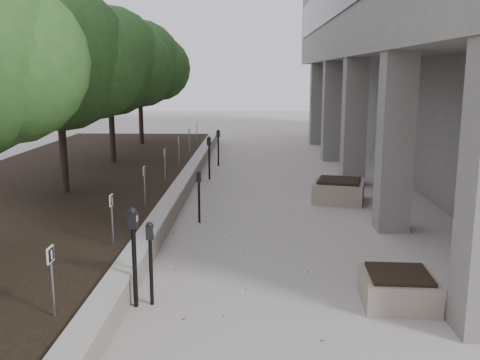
# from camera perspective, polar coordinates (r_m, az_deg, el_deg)

# --- Properties ---
(retaining_wall) EXTENTS (0.39, 26.00, 0.50)m
(retaining_wall) POSITION_cam_1_polar(r_m,az_deg,el_deg) (15.50, -6.26, -1.01)
(retaining_wall) COLOR gray
(retaining_wall) RESTS_ON ground
(planting_bed) EXTENTS (7.00, 26.00, 0.40)m
(planting_bed) POSITION_cam_1_polar(r_m,az_deg,el_deg) (16.41, -19.08, -1.06)
(planting_bed) COLOR black
(planting_bed) RESTS_ON ground
(crabapple_tree_3) EXTENTS (4.60, 4.00, 5.44)m
(crabapple_tree_3) POSITION_cam_1_polar(r_m,az_deg,el_deg) (14.89, -18.60, 9.12)
(crabapple_tree_3) COLOR #26531F
(crabapple_tree_3) RESTS_ON planting_bed
(crabapple_tree_4) EXTENTS (4.60, 4.00, 5.44)m
(crabapple_tree_4) POSITION_cam_1_polar(r_m,az_deg,el_deg) (19.67, -13.61, 9.78)
(crabapple_tree_4) COLOR #26531F
(crabapple_tree_4) RESTS_ON planting_bed
(crabapple_tree_5) EXTENTS (4.60, 4.00, 5.44)m
(crabapple_tree_5) POSITION_cam_1_polar(r_m,az_deg,el_deg) (24.53, -10.58, 10.14)
(crabapple_tree_5) COLOR #26531F
(crabapple_tree_5) RESTS_ON planting_bed
(parking_sign_2) EXTENTS (0.04, 0.22, 0.96)m
(parking_sign_2) POSITION_cam_1_polar(r_m,az_deg,el_deg) (7.49, -19.26, -10.16)
(parking_sign_2) COLOR black
(parking_sign_2) RESTS_ON planting_bed
(parking_sign_3) EXTENTS (0.04, 0.22, 0.96)m
(parking_sign_3) POSITION_cam_1_polar(r_m,az_deg,el_deg) (10.20, -13.38, -4.12)
(parking_sign_3) COLOR black
(parking_sign_3) RESTS_ON planting_bed
(parking_sign_4) EXTENTS (0.04, 0.22, 0.96)m
(parking_sign_4) POSITION_cam_1_polar(r_m,az_deg,el_deg) (13.04, -10.06, -0.64)
(parking_sign_4) COLOR black
(parking_sign_4) RESTS_ON planting_bed
(parking_sign_5) EXTENTS (0.04, 0.22, 0.96)m
(parking_sign_5) POSITION_cam_1_polar(r_m,az_deg,el_deg) (15.94, -7.94, 1.59)
(parking_sign_5) COLOR black
(parking_sign_5) RESTS_ON planting_bed
(parking_sign_6) EXTENTS (0.04, 0.22, 0.96)m
(parking_sign_6) POSITION_cam_1_polar(r_m,az_deg,el_deg) (18.87, -6.47, 3.13)
(parking_sign_6) COLOR black
(parking_sign_6) RESTS_ON planting_bed
(parking_sign_7) EXTENTS (0.04, 0.22, 0.96)m
(parking_sign_7) POSITION_cam_1_polar(r_m,az_deg,el_deg) (21.82, -5.40, 4.26)
(parking_sign_7) COLOR black
(parking_sign_7) RESTS_ON planting_bed
(parking_sign_8) EXTENTS (0.04, 0.22, 0.96)m
(parking_sign_8) POSITION_cam_1_polar(r_m,az_deg,el_deg) (24.78, -4.58, 5.11)
(parking_sign_8) COLOR black
(parking_sign_8) RESTS_ON planting_bed
(parking_meter_1) EXTENTS (0.17, 0.13, 1.57)m
(parking_meter_1) POSITION_cam_1_polar(r_m,az_deg,el_deg) (8.38, -11.13, -8.09)
(parking_meter_1) COLOR black
(parking_meter_1) RESTS_ON ground
(parking_meter_2) EXTENTS (0.13, 0.10, 1.33)m
(parking_meter_2) POSITION_cam_1_polar(r_m,az_deg,el_deg) (8.45, -9.42, -8.73)
(parking_meter_2) COLOR black
(parking_meter_2) RESTS_ON ground
(parking_meter_3) EXTENTS (0.14, 0.11, 1.26)m
(parking_meter_3) POSITION_cam_1_polar(r_m,az_deg,el_deg) (12.88, -4.36, -1.79)
(parking_meter_3) COLOR black
(parking_meter_3) RESTS_ON ground
(parking_meter_4) EXTENTS (0.17, 0.15, 1.46)m
(parking_meter_4) POSITION_cam_1_polar(r_m,az_deg,el_deg) (18.04, -3.28, 2.34)
(parking_meter_4) COLOR black
(parking_meter_4) RESTS_ON ground
(parking_meter_5) EXTENTS (0.16, 0.14, 1.41)m
(parking_meter_5) POSITION_cam_1_polar(r_m,az_deg,el_deg) (20.66, -2.31, 3.42)
(parking_meter_5) COLOR black
(parking_meter_5) RESTS_ON ground
(planter_front) EXTENTS (1.16, 1.16, 0.51)m
(planter_front) POSITION_cam_1_polar(r_m,az_deg,el_deg) (8.86, 16.41, -10.91)
(planter_front) COLOR gray
(planter_front) RESTS_ON ground
(planter_back) EXTENTS (1.62, 1.62, 0.63)m
(planter_back) POSITION_cam_1_polar(r_m,az_deg,el_deg) (15.26, 10.41, -1.09)
(planter_back) COLOR gray
(planter_back) RESTS_ON ground
(berry_scatter) EXTENTS (3.30, 14.10, 0.02)m
(berry_scatter) POSITION_cam_1_polar(r_m,az_deg,el_deg) (11.56, -0.34, -6.46)
(berry_scatter) COLOR maroon
(berry_scatter) RESTS_ON ground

